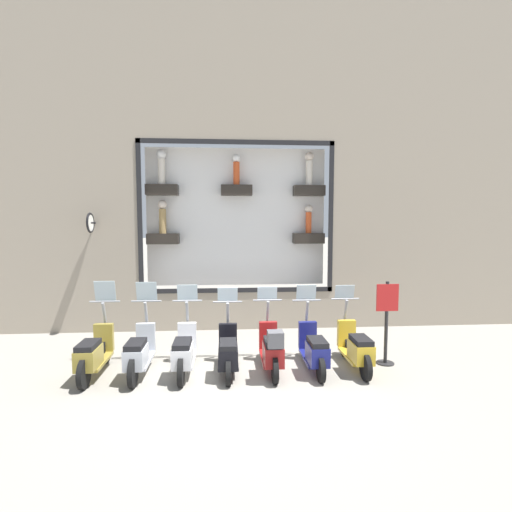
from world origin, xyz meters
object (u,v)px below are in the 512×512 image
object	(u,v)px
scooter_navy_1	(314,350)
scooter_white_4	(184,352)
scooter_olive_6	(94,354)
scooter_silver_5	(139,353)
scooter_yellow_0	(356,348)
shop_sign_post	(387,320)
scooter_black_3	(228,352)
scooter_red_2	(272,349)

from	to	relation	value
scooter_navy_1	scooter_white_4	world-z (taller)	scooter_white_4
scooter_navy_1	scooter_olive_6	bearing A→B (deg)	89.87
scooter_navy_1	scooter_silver_5	xyz separation A→B (m)	(0.01, 3.34, 0.03)
scooter_yellow_0	shop_sign_post	size ratio (longest dim) A/B	1.06
scooter_yellow_0	scooter_white_4	distance (m)	3.34
scooter_black_3	scooter_olive_6	xyz separation A→B (m)	(0.01, 2.51, 0.03)
scooter_black_3	scooter_yellow_0	bearing A→B (deg)	-89.90
scooter_black_3	scooter_silver_5	bearing A→B (deg)	89.64
scooter_black_3	shop_sign_post	distance (m)	3.26
scooter_navy_1	scooter_yellow_0	bearing A→B (deg)	-89.83
shop_sign_post	scooter_olive_6	bearing A→B (deg)	92.49
scooter_navy_1	scooter_red_2	xyz separation A→B (m)	(-0.06, 0.84, 0.05)
scooter_olive_6	shop_sign_post	size ratio (longest dim) A/B	1.06
scooter_yellow_0	scooter_red_2	bearing A→B (deg)	92.16
scooter_black_3	shop_sign_post	xyz separation A→B (m)	(0.26, -3.21, 0.51)
scooter_navy_1	shop_sign_post	xyz separation A→B (m)	(0.26, -1.54, 0.50)
scooter_black_3	scooter_silver_5	world-z (taller)	scooter_silver_5
scooter_black_3	scooter_silver_5	xyz separation A→B (m)	(0.01, 1.67, 0.03)
shop_sign_post	scooter_red_2	bearing A→B (deg)	97.65
scooter_red_2	scooter_white_4	size ratio (longest dim) A/B	1.00
scooter_olive_6	scooter_silver_5	bearing A→B (deg)	-90.10
scooter_yellow_0	scooter_olive_6	distance (m)	5.02
scooter_red_2	scooter_olive_6	world-z (taller)	scooter_olive_6
scooter_red_2	scooter_silver_5	size ratio (longest dim) A/B	1.00
scooter_black_3	scooter_white_4	size ratio (longest dim) A/B	0.99
scooter_navy_1	scooter_olive_6	size ratio (longest dim) A/B	0.99
scooter_navy_1	scooter_white_4	distance (m)	2.51
shop_sign_post	scooter_white_4	bearing A→B (deg)	93.58
scooter_white_4	scooter_olive_6	size ratio (longest dim) A/B	1.00
scooter_white_4	scooter_black_3	bearing A→B (deg)	-90.54
scooter_navy_1	scooter_olive_6	world-z (taller)	scooter_olive_6
scooter_white_4	scooter_olive_6	xyz separation A→B (m)	(0.00, 1.67, 0.01)
scooter_red_2	shop_sign_post	bearing A→B (deg)	-82.35
scooter_navy_1	scooter_olive_6	xyz separation A→B (m)	(0.01, 4.18, 0.03)
scooter_silver_5	shop_sign_post	distance (m)	4.92
scooter_red_2	shop_sign_post	xyz separation A→B (m)	(0.32, -2.38, 0.45)
scooter_olive_6	scooter_navy_1	bearing A→B (deg)	-90.13
scooter_navy_1	shop_sign_post	world-z (taller)	shop_sign_post
scooter_yellow_0	scooter_navy_1	distance (m)	0.84
scooter_red_2	scooter_white_4	world-z (taller)	scooter_white_4
scooter_black_3	scooter_silver_5	size ratio (longest dim) A/B	0.99
scooter_white_4	shop_sign_post	bearing A→B (deg)	-86.42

